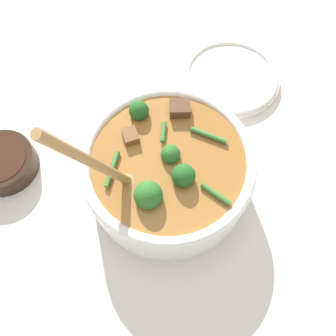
% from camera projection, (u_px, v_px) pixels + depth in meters
% --- Properties ---
extents(ground_plane, '(4.00, 4.00, 0.00)m').
position_uv_depth(ground_plane, '(168.00, 184.00, 0.54)').
color(ground_plane, silver).
extents(stew_bowl, '(0.25, 0.25, 0.27)m').
position_uv_depth(stew_bowl, '(168.00, 170.00, 0.49)').
color(stew_bowl, white).
rests_on(stew_bowl, ground_plane).
extents(condiment_bowl, '(0.11, 0.11, 0.04)m').
position_uv_depth(condiment_bowl, '(2.00, 162.00, 0.54)').
color(condiment_bowl, black).
rests_on(condiment_bowl, ground_plane).
extents(empty_plate, '(0.18, 0.18, 0.02)m').
position_uv_depth(empty_plate, '(231.00, 77.00, 0.63)').
color(empty_plate, silver).
rests_on(empty_plate, ground_plane).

